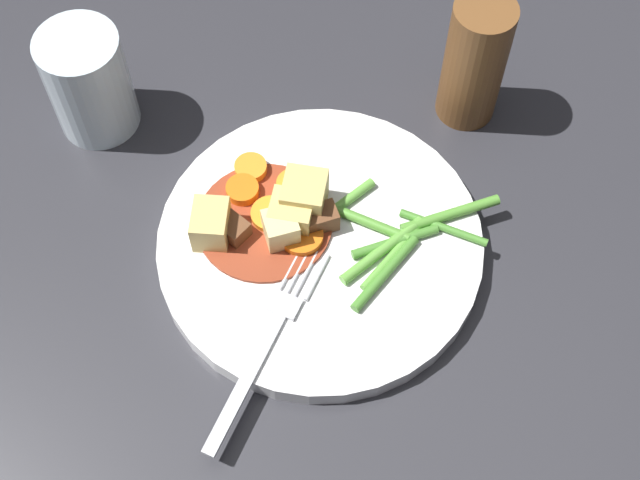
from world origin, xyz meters
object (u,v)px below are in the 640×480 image
carrot_slice_4 (243,191)px  fork (267,340)px  carrot_slice_2 (271,215)px  potato_chunk_1 (292,213)px  meat_chunk_0 (233,235)px  carrot_slice_3 (301,234)px  potato_chunk_3 (280,233)px  potato_chunk_0 (304,196)px  carrot_slice_0 (294,187)px  meat_chunk_1 (320,218)px  potato_chunk_2 (211,223)px  pepper_mill (475,62)px  dinner_plate (320,246)px  carrot_slice_1 (251,169)px  water_glass (89,82)px

carrot_slice_4 → fork: size_ratio=0.16×
carrot_slice_2 → fork: bearing=93.7°
potato_chunk_1 → meat_chunk_0: (0.04, 0.02, -0.01)m
carrot_slice_3 → potato_chunk_3: (0.02, 0.01, 0.01)m
potato_chunk_0 → fork: size_ratio=0.21×
potato_chunk_1 → meat_chunk_0: bearing=23.3°
carrot_slice_0 → potato_chunk_1: 0.03m
potato_chunk_0 → meat_chunk_1: (-0.01, 0.02, -0.01)m
carrot_slice_0 → meat_chunk_0: (0.04, 0.05, 0.00)m
potato_chunk_3 → potato_chunk_2: bearing=-4.7°
carrot_slice_3 → pepper_mill: (-0.13, -0.15, 0.04)m
dinner_plate → potato_chunk_0: bearing=-64.2°
carrot_slice_1 → pepper_mill: (-0.18, -0.09, 0.04)m
meat_chunk_0 → meat_chunk_1: 0.07m
potato_chunk_1 → carrot_slice_2: bearing=-10.5°
meat_chunk_0 → water_glass: water_glass is taller
fork → potato_chunk_2: bearing=-60.0°
dinner_plate → carrot_slice_2: carrot_slice_2 is taller
carrot_slice_0 → meat_chunk_0: meat_chunk_0 is taller
carrot_slice_4 → potato_chunk_0: (-0.05, 0.01, 0.01)m
carrot_slice_0 → carrot_slice_4: bearing=8.3°
potato_chunk_2 → pepper_mill: 0.25m
potato_chunk_2 → potato_chunk_3: (-0.05, 0.00, -0.00)m
meat_chunk_0 → water_glass: bearing=-43.3°
potato_chunk_1 → potato_chunk_0: bearing=-121.6°
potato_chunk_1 → potato_chunk_3: (0.01, 0.02, -0.00)m
carrot_slice_4 → potato_chunk_2: bearing=61.8°
dinner_plate → meat_chunk_0: bearing=3.8°
dinner_plate → pepper_mill: 0.20m
meat_chunk_0 → pepper_mill: bearing=-140.0°
carrot_slice_4 → meat_chunk_1: size_ratio=1.05×
potato_chunk_0 → potato_chunk_1: (0.01, 0.01, -0.00)m
potato_chunk_1 → meat_chunk_1: bearing=177.9°
carrot_slice_2 → carrot_slice_4: size_ratio=1.19×
potato_chunk_0 → pepper_mill: 0.18m
potato_chunk_2 → meat_chunk_1: (-0.08, -0.01, -0.01)m
carrot_slice_3 → potato_chunk_3: size_ratio=1.23×
carrot_slice_3 → potato_chunk_1: bearing=-56.4°
carrot_slice_3 → carrot_slice_2: bearing=-31.6°
meat_chunk_0 → water_glass: size_ratio=0.22×
carrot_slice_1 → meat_chunk_0: meat_chunk_0 is taller
carrot_slice_3 → fork: bearing=78.1°
water_glass → dinner_plate: bearing=149.0°
carrot_slice_1 → dinner_plate: bearing=135.2°
dinner_plate → carrot_slice_3: carrot_slice_3 is taller
dinner_plate → carrot_slice_2: 0.05m
potato_chunk_0 → meat_chunk_0: 0.06m
dinner_plate → pepper_mill: bearing=-128.0°
carrot_slice_2 → potato_chunk_3: 0.03m
meat_chunk_1 → potato_chunk_3: bearing=30.0°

